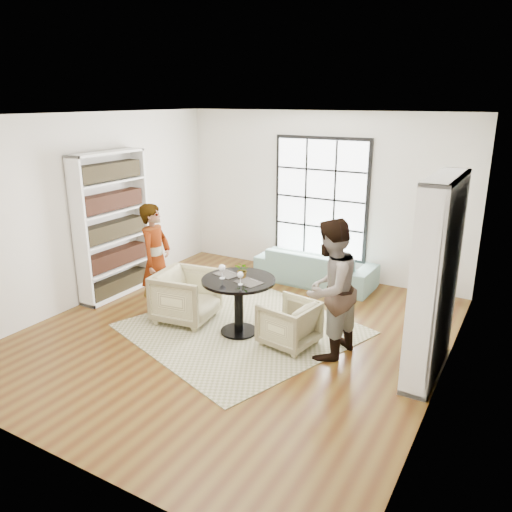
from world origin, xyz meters
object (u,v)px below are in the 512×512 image
Objects in this scene: wine_glass_left at (222,268)px; wine_glass_right at (240,275)px; flower_centerpiece at (243,270)px; armchair_right at (289,323)px; person_left at (156,260)px; pedestal_table at (239,294)px; person_right at (329,290)px; sofa at (315,267)px; armchair_left at (186,296)px.

wine_glass_left is 1.11× the size of wine_glass_right.
wine_glass_right is 0.80× the size of flower_centerpiece.
armchair_right is 3.70× the size of wine_glass_right.
pedestal_table is at bearing -101.13° from person_left.
person_left is 2.78m from person_right.
wine_glass_right is (0.35, -0.08, -0.01)m from wine_glass_left.
person_left reaches higher than flower_centerpiece.
person_right is 1.20m from wine_glass_right.
flower_centerpiece reaches higher than armchair_right.
pedestal_table is 0.48× the size of sofa.
armchair_left is 2.29m from person_right.
sofa is 10.28× the size of wine_glass_left.
person_right is 1.29m from flower_centerpiece.
armchair_left is 3.64× the size of flower_centerpiece.
person_right reaches higher than wine_glass_left.
pedestal_table is at bearing -79.74° from person_right.
wine_glass_left is 0.35m from wine_glass_right.
flower_centerpiece is (0.94, 0.08, 0.55)m from armchair_left.
person_left is at bearing -79.57° from armchair_right.
wine_glass_left is (0.70, -0.08, 0.58)m from armchair_left.
person_left reaches higher than pedestal_table.
wine_glass_left is (-0.21, -0.09, 0.37)m from pedestal_table.
wine_glass_left is (-0.34, -2.50, 0.66)m from sofa.
armchair_right is 3.33× the size of wine_glass_left.
person_right reaches higher than armchair_right.
flower_centerpiece is at bearing -92.94° from armchair_left.
pedestal_table reaches higher than sofa.
armchair_left is at bearing -79.20° from armchair_right.
armchair_left is 0.47× the size of person_right.
pedestal_table is 0.35m from flower_centerpiece.
person_right is (2.23, 0.04, 0.52)m from armchair_left.
sofa is at bearing -155.73° from armchair_right.
sofa is 1.17× the size of person_right.
person_right reaches higher than flower_centerpiece.
wine_glass_left is (-1.53, -0.12, 0.06)m from person_right.
pedestal_table is 0.82m from armchair_right.
flower_centerpiece is at bearing 114.08° from wine_glass_right.
armchair_left is at bearing -79.93° from person_right.
person_left is at bearing -179.46° from pedestal_table.
wine_glass_left is at bearing -145.94° from flower_centerpiece.
person_left is 9.30× the size of wine_glass_right.
flower_centerpiece is at bearing -83.51° from armchair_right.
flower_centerpiece is (-0.11, -2.34, 0.62)m from sofa.
person_right is 7.82× the size of flower_centerpiece.
armchair_right is 0.81m from person_right.
armchair_left is 4.10× the size of wine_glass_left.
wine_glass_right is 0.26m from flower_centerpiece.
armchair_right is at bearing 106.49° from sofa.
person_left reaches higher than armchair_left.
pedestal_table is 1.36m from person_right.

